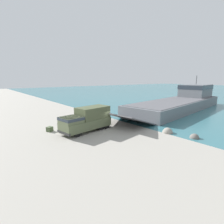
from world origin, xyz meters
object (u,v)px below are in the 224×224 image
at_px(landing_craft, 183,100).
at_px(military_truck, 87,119).
at_px(soldier_on_ramp, 71,121).
at_px(moored_boat_b, 196,95).
at_px(cargo_crate, 50,129).

relative_size(landing_craft, military_truck, 5.04).
height_order(soldier_on_ramp, moored_boat_b, soldier_on_ramp).
bearing_deg(landing_craft, moored_boat_b, 104.02).
xyz_separation_m(soldier_on_ramp, cargo_crate, (-0.31, -3.11, -0.75)).
relative_size(landing_craft, moored_boat_b, 4.26).
bearing_deg(moored_boat_b, landing_craft, 131.74).
relative_size(soldier_on_ramp, moored_boat_b, 0.20).
distance_m(landing_craft, moored_boat_b, 35.14).
distance_m(landing_craft, soldier_on_ramp, 28.62).
height_order(landing_craft, military_truck, landing_craft).
relative_size(moored_boat_b, cargo_crate, 11.71).
bearing_deg(cargo_crate, landing_craft, 87.36).
bearing_deg(moored_boat_b, soldier_on_ramp, 121.36).
bearing_deg(cargo_crate, soldier_on_ramp, 84.37).
bearing_deg(moored_boat_b, military_truck, 124.01).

